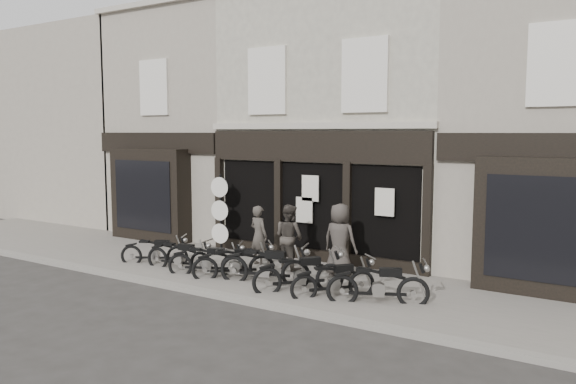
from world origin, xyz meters
The scene contains 19 objects.
ground_plane centered at (0.00, 0.00, 0.00)m, with size 90.00×90.00×0.00m, color #2D2B28.
pavement centered at (0.00, 0.90, 0.06)m, with size 30.00×4.20×0.12m, color slate.
kerb centered at (0.00, -1.25, 0.07)m, with size 30.00×0.25×0.13m, color gray.
central_building centered at (0.00, 5.95, 4.08)m, with size 7.30×6.22×8.34m.
neighbour_left centered at (-6.35, 5.90, 4.04)m, with size 5.60×6.73×8.34m.
neighbour_right centered at (6.35, 5.90, 4.04)m, with size 5.60×6.73×8.34m.
filler_left centered at (-14.50, 6.00, 4.10)m, with size 11.00×6.00×8.20m, color gray.
motorcycle_0 centered at (-3.61, 0.15, 0.38)m, with size 1.81×1.16×0.95m.
motorcycle_1 centered at (-2.55, 0.02, 0.40)m, with size 2.07×0.62×1.00m.
motorcycle_2 centered at (-1.51, -0.03, 0.40)m, with size 1.92×1.19×1.00m.
motorcycle_3 centered at (-0.71, 0.11, 0.41)m, with size 1.75×1.63×1.03m.
motorcycle_4 centered at (0.27, 0.11, 0.45)m, with size 2.30×1.00×1.13m.
motorcycle_5 centered at (1.35, -0.01, 0.43)m, with size 1.75×1.82×1.09m.
motorcycle_6 centered at (2.23, 0.05, 0.39)m, with size 1.56×1.70×0.99m.
motorcycle_7 centered at (3.32, 0.08, 0.43)m, with size 2.11×1.26×1.09m.
man_left centered at (-0.96, 1.56, 0.97)m, with size 0.62×0.40×1.69m, color #423C36.
man_centre centered at (0.01, 1.62, 1.02)m, with size 0.87×0.68×1.79m, color #3B352F.
man_right centered at (1.52, 1.70, 1.07)m, with size 0.93×0.61×1.91m, color #3D3733.
advert_sign_post centered at (-2.90, 2.25, 1.25)m, with size 0.63×0.40×2.57m.
Camera 1 is at (8.06, -11.20, 3.87)m, focal length 35.00 mm.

